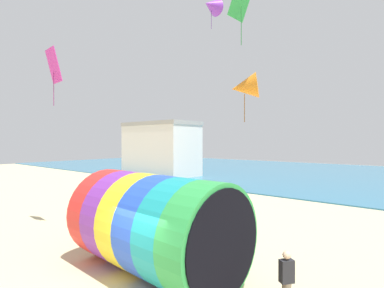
{
  "coord_description": "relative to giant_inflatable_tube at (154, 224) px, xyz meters",
  "views": [
    {
      "loc": [
        6.62,
        -4.4,
        4.49
      ],
      "look_at": [
        -0.95,
        4.49,
        4.4
      ],
      "focal_mm": 28.0,
      "sensor_mm": 36.0,
      "label": 1
    }
  ],
  "objects": [
    {
      "name": "sea",
      "position": [
        0.93,
        35.9,
        -1.63
      ],
      "size": [
        120.0,
        40.0,
        0.1
      ],
      "primitive_type": "cube",
      "color": "teal",
      "rests_on": "ground"
    },
    {
      "name": "giant_inflatable_tube",
      "position": [
        0.0,
        0.0,
        0.0
      ],
      "size": [
        6.2,
        3.66,
        3.37
      ],
      "color": "red",
      "rests_on": "ground"
    },
    {
      "name": "kite_handler",
      "position": [
        4.37,
        0.67,
        -0.86
      ],
      "size": [
        0.39,
        0.42,
        1.62
      ],
      "color": "#726651",
      "rests_on": "ground"
    },
    {
      "name": "kite_green_diamond",
      "position": [
        0.82,
        4.28,
        8.91
      ],
      "size": [
        0.7,
        1.16,
        2.75
      ],
      "color": "green"
    },
    {
      "name": "kite_magenta_diamond",
      "position": [
        -7.43,
        0.02,
        6.59
      ],
      "size": [
        1.2,
        0.55,
        2.84
      ],
      "color": "#D1339E"
    },
    {
      "name": "kite_purple_delta",
      "position": [
        -4.8,
        9.66,
        12.16
      ],
      "size": [
        1.29,
        1.32,
        2.2
      ],
      "color": "purple"
    },
    {
      "name": "kite_orange_delta",
      "position": [
        0.66,
        4.82,
        5.25
      ],
      "size": [
        1.65,
        1.58,
        2.2
      ],
      "color": "orange"
    },
    {
      "name": "bystander_near_water",
      "position": [
        -6.87,
        4.22,
        -0.82
      ],
      "size": [
        0.42,
        0.4,
        1.69
      ],
      "color": "#726651",
      "rests_on": "ground"
    },
    {
      "name": "bystander_mid_beach",
      "position": [
        -5.39,
        8.62,
        -0.87
      ],
      "size": [
        0.41,
        0.41,
        1.6
      ],
      "color": "black",
      "rests_on": "ground"
    },
    {
      "name": "promenade_building",
      "position": [
        -21.11,
        20.41,
        1.85
      ],
      "size": [
        9.95,
        5.47,
        7.04
      ],
      "color": "silver",
      "rests_on": "ground"
    }
  ]
}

